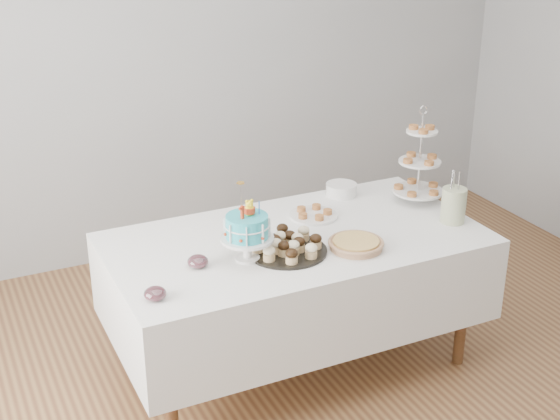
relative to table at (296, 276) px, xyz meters
name	(u,v)px	position (x,y,z in m)	size (l,w,h in m)	color
floor	(321,394)	(0.00, -0.30, -0.54)	(5.00, 5.00, 0.00)	brown
walls	(327,146)	(0.00, -0.30, 0.81)	(5.04, 4.04, 2.70)	#949698
table	(296,276)	(0.00, 0.00, 0.00)	(1.92, 1.02, 0.77)	silver
birthday_cake	(247,240)	(-0.33, -0.13, 0.33)	(0.26, 0.26, 0.40)	silver
cupcake_tray	(287,244)	(-0.12, -0.13, 0.27)	(0.40, 0.40, 0.09)	black
pie	(356,244)	(0.21, -0.24, 0.25)	(0.28, 0.28, 0.04)	tan
tiered_stand	(420,162)	(0.84, 0.14, 0.46)	(0.29, 0.29, 0.56)	silver
plate_stack	(341,189)	(0.49, 0.40, 0.26)	(0.18, 0.18, 0.07)	silver
pastry_plate	(313,214)	(0.20, 0.19, 0.24)	(0.26, 0.26, 0.04)	silver
jam_bowl_a	(155,294)	(-0.84, -0.31, 0.26)	(0.10, 0.10, 0.06)	silver
jam_bowl_b	(198,262)	(-0.57, -0.10, 0.26)	(0.10, 0.10, 0.06)	silver
utensil_pitcher	(454,204)	(0.84, -0.19, 0.33)	(0.14, 0.13, 0.29)	beige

